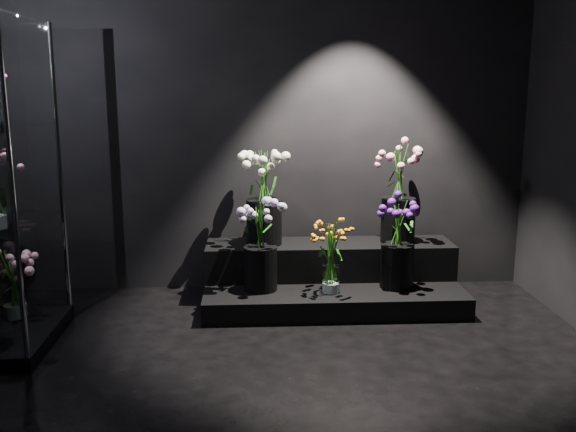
{
  "coord_description": "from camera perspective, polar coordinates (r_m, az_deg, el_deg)",
  "views": [
    {
      "loc": [
        -0.16,
        -3.0,
        1.64
      ],
      "look_at": [
        0.07,
        1.2,
        0.75
      ],
      "focal_mm": 40.0,
      "sensor_mm": 36.0,
      "label": 1
    }
  ],
  "objects": [
    {
      "name": "bouquet_lilac",
      "position": [
        4.56,
        -2.48,
        -2.05
      ],
      "size": [
        0.46,
        0.46,
        0.65
      ],
      "rotation": [
        0.0,
        0.0,
        -0.34
      ],
      "color": "black",
      "rests_on": "display_riser"
    },
    {
      "name": "wall_front",
      "position": [
        1.04,
        5.61,
        -1.17
      ],
      "size": [
        4.0,
        0.0,
        4.0
      ],
      "primitive_type": "plane",
      "rotation": [
        -1.57,
        0.0,
        0.0
      ],
      "color": "black",
      "rests_on": "floor"
    },
    {
      "name": "bouquet_pink_roses",
      "position": [
        4.93,
        9.84,
        2.42
      ],
      "size": [
        0.35,
        0.35,
        0.74
      ],
      "rotation": [
        0.0,
        0.0,
        0.0
      ],
      "color": "black",
      "rests_on": "display_riser"
    },
    {
      "name": "floor",
      "position": [
        3.42,
        -0.13,
        -16.61
      ],
      "size": [
        4.0,
        4.0,
        0.0
      ],
      "primitive_type": "plane",
      "color": "black",
      "rests_on": "ground"
    },
    {
      "name": "bouquet_purple",
      "position": [
        4.68,
        9.74,
        -1.97
      ],
      "size": [
        0.43,
        0.43,
        0.64
      ],
      "rotation": [
        0.0,
        0.0,
        0.31
      ],
      "color": "black",
      "rests_on": "display_riser"
    },
    {
      "name": "bouquet_cream_roses",
      "position": [
        4.8,
        -2.15,
        2.09
      ],
      "size": [
        0.48,
        0.48,
        0.7
      ],
      "rotation": [
        0.0,
        0.0,
        -0.4
      ],
      "color": "black",
      "rests_on": "display_riser"
    },
    {
      "name": "display_riser",
      "position": [
        4.89,
        3.84,
        -5.5
      ],
      "size": [
        1.89,
        0.84,
        0.42
      ],
      "color": "black",
      "rests_on": "floor"
    },
    {
      "name": "bouquet_orange_bells",
      "position": [
        4.53,
        3.85,
        -3.69
      ],
      "size": [
        0.31,
        0.31,
        0.5
      ],
      "rotation": [
        0.0,
        0.0,
        -0.28
      ],
      "color": "white",
      "rests_on": "display_riser"
    },
    {
      "name": "wall_back",
      "position": [
        5.01,
        -1.35,
        9.24
      ],
      "size": [
        4.0,
        0.0,
        4.0
      ],
      "primitive_type": "plane",
      "rotation": [
        1.57,
        0.0,
        0.0
      ],
      "color": "black",
      "rests_on": "floor"
    },
    {
      "name": "bouquet_case_base_pink",
      "position": [
        4.61,
        -23.28,
        -5.35
      ],
      "size": [
        0.37,
        0.37,
        0.47
      ],
      "rotation": [
        0.0,
        0.0,
        -0.19
      ],
      "color": "white",
      "rests_on": "display_case"
    }
  ]
}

